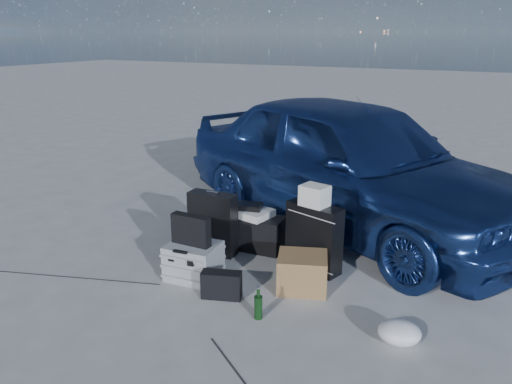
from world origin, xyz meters
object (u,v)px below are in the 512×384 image
briefcase (192,243)px  duffel_bag (250,232)px  suitcase_left (213,223)px  suitcase_right (314,237)px  car (348,162)px  cardboard_box (302,272)px  green_bottle (258,303)px  pelican_case (194,261)px

briefcase → duffel_bag: duffel_bag is taller
suitcase_left → suitcase_right: (1.10, 0.13, 0.00)m
car → suitcase_right: 1.42m
briefcase → cardboard_box: briefcase is taller
suitcase_right → car: bearing=111.0°
duffel_bag → green_bottle: bearing=-63.1°
duffel_bag → suitcase_left: bearing=-138.2°
briefcase → green_bottle: briefcase is taller
pelican_case → green_bottle: size_ratio=1.73×
car → green_bottle: 2.50m
green_bottle → suitcase_left: bearing=137.6°
pelican_case → suitcase_left: suitcase_left is taller
pelican_case → cardboard_box: 1.05m
car → suitcase_left: size_ratio=6.93×
suitcase_right → cardboard_box: 0.47m
pelican_case → suitcase_left: 0.62m
suitcase_right → pelican_case: bearing=-126.7°
suitcase_left → duffel_bag: 0.44m
car → briefcase: 2.13m
pelican_case → briefcase: briefcase is taller
car → pelican_case: 2.31m
suitcase_left → green_bottle: bearing=-44.7°
car → cardboard_box: car is taller
suitcase_left → green_bottle: 1.41m
suitcase_right → duffel_bag: 0.84m
suitcase_left → cardboard_box: (1.16, -0.30, -0.17)m
pelican_case → cardboard_box: bearing=10.1°
green_bottle → car: bearing=90.8°
car → duffel_bag: bearing=173.2°
suitcase_left → cardboard_box: 1.21m
pelican_case → briefcase: 0.43m
suitcase_right → cardboard_box: (0.06, -0.43, -0.17)m
duffel_bag → car: bearing=54.9°
suitcase_left → duffel_bag: suitcase_left is taller
green_bottle → suitcase_right: bearing=86.3°
briefcase → green_bottle: size_ratio=1.67×
car → briefcase: car is taller
briefcase → green_bottle: bearing=-6.4°
suitcase_left → duffel_bag: (0.29, 0.30, -0.15)m
car → briefcase: size_ratio=10.03×
duffel_bag → green_bottle: duffel_bag is taller
pelican_case → duffel_bag: size_ratio=0.65×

